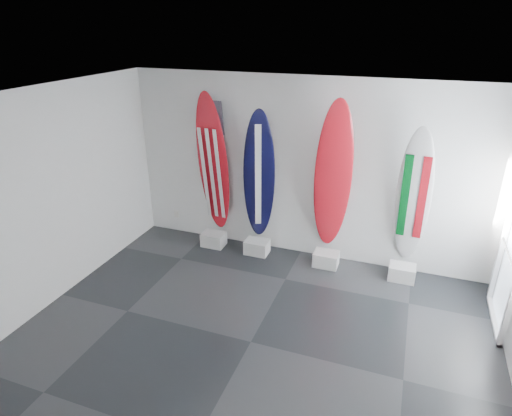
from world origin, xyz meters
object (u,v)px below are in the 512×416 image
at_px(surfboard_swiss, 333,178).
at_px(surfboard_italy, 413,198).
at_px(surfboard_navy, 259,177).
at_px(surfboard_usa, 213,165).

relative_size(surfboard_swiss, surfboard_italy, 1.14).
relative_size(surfboard_navy, surfboard_italy, 1.03).
bearing_deg(surfboard_italy, surfboard_swiss, -175.99).
distance_m(surfboard_usa, surfboard_navy, 0.84).
bearing_deg(surfboard_swiss, surfboard_usa, 165.50).
height_order(surfboard_usa, surfboard_italy, surfboard_usa).
bearing_deg(surfboard_usa, surfboard_italy, 4.43).
distance_m(surfboard_usa, surfboard_italy, 3.25).
xyz_separation_m(surfboard_usa, surfboard_italy, (3.24, 0.00, -0.15)).
distance_m(surfboard_navy, surfboard_italy, 2.42).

